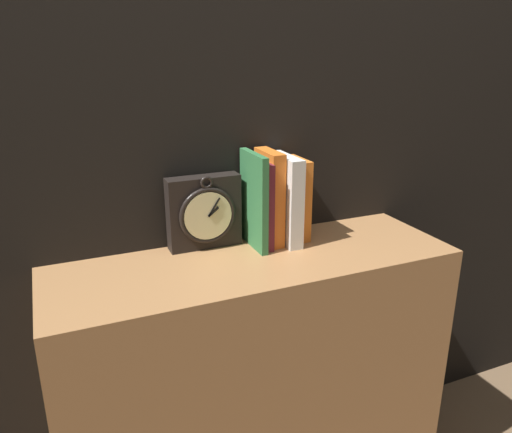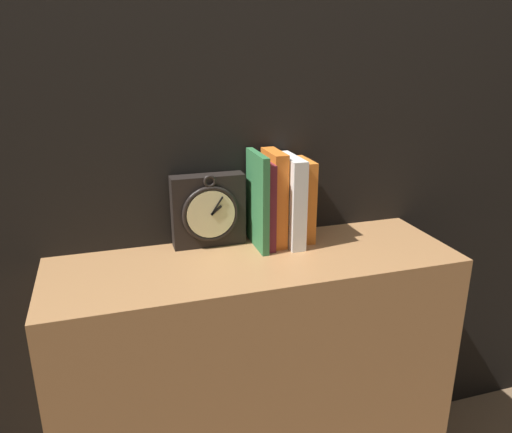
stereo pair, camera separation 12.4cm
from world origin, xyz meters
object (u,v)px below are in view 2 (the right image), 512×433
(book_slot1_maroon, at_px, (264,203))
(book_slot3_white, at_px, (290,200))
(book_slot2_orange, at_px, (274,198))
(book_slot4_orange, at_px, (302,200))
(book_slot0_green, at_px, (257,201))
(clock, at_px, (209,211))

(book_slot1_maroon, relative_size, book_slot3_white, 0.97)
(book_slot1_maroon, relative_size, book_slot2_orange, 0.91)
(book_slot3_white, relative_size, book_slot4_orange, 1.07)
(book_slot1_maroon, bearing_deg, book_slot0_green, -162.36)
(book_slot0_green, bearing_deg, clock, 160.21)
(clock, xyz_separation_m, book_slot3_white, (0.22, -0.05, 0.02))
(book_slot2_orange, relative_size, book_slot4_orange, 1.13)
(book_slot2_orange, bearing_deg, book_slot4_orange, 3.71)
(book_slot2_orange, distance_m, book_slot4_orange, 0.09)
(clock, bearing_deg, book_slot0_green, -19.79)
(book_slot0_green, distance_m, book_slot1_maroon, 0.02)
(book_slot4_orange, bearing_deg, clock, 174.13)
(clock, xyz_separation_m, book_slot4_orange, (0.26, -0.03, 0.02))
(book_slot2_orange, bearing_deg, book_slot1_maroon, -169.23)
(book_slot2_orange, height_order, book_slot4_orange, book_slot2_orange)
(book_slot4_orange, bearing_deg, book_slot1_maroon, -174.39)
(book_slot0_green, height_order, book_slot4_orange, book_slot0_green)
(book_slot4_orange, bearing_deg, book_slot2_orange, -176.29)
(book_slot0_green, height_order, book_slot2_orange, book_slot0_green)
(book_slot1_maroon, bearing_deg, clock, 165.33)
(book_slot0_green, relative_size, book_slot3_white, 1.06)
(clock, bearing_deg, book_slot4_orange, -5.87)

